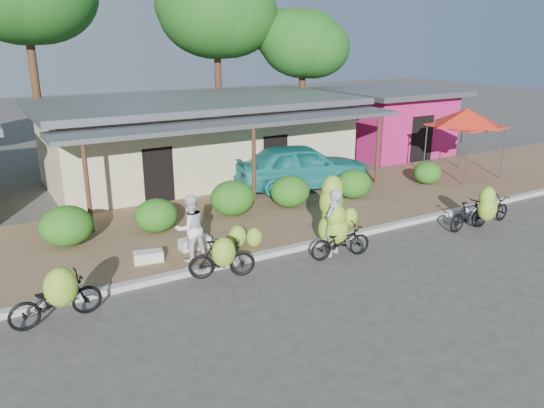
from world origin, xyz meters
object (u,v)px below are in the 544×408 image
Objects in this scene: bike_right at (475,211)px; sack_near at (195,243)px; bike_left at (222,258)px; vendor at (333,223)px; bike_far_right at (492,211)px; bystander at (190,228)px; teal_van at (301,166)px; red_canopy at (467,117)px; tree_near_right at (299,42)px; sack_far at (148,257)px; bike_far_left at (57,298)px; bike_center at (336,224)px; tree_center_right at (212,9)px.

bike_right is 8.55m from sack_near.
bike_left is 0.91× the size of vendor.
bike_right is at bearing 97.27° from bike_far_right.
teal_van is (6.36, 4.40, -0.01)m from bystander.
bike_left is 2.03m from sack_near.
bike_left is (-13.04, -3.88, -2.02)m from red_canopy.
bike_right is at bearing -136.04° from red_canopy.
bike_right is (-4.89, -4.72, -1.94)m from red_canopy.
vendor is at bearing 154.87° from bystander.
teal_van is at bearing -121.89° from tree_near_right.
bike_far_left is at bearing -142.60° from sack_far.
bike_far_left is 1.24× the size of bike_right.
teal_van is at bearing -149.50° from bystander.
tree_near_right is at bearing -19.30° from teal_van.
bike_center is 3.96m from sack_near.
bike_far_left is at bearing 112.48° from bike_left.
red_canopy is at bearing -91.95° from teal_van.
bike_far_right is (-3.78, -4.48, -2.16)m from red_canopy.
bike_far_right reaches higher than sack_near.
red_canopy is 1.96× the size of bystander.
bike_left is 8.19m from bike_right.
red_canopy is at bearing -81.68° from bike_far_left.
tree_center_right is 13.78m from red_canopy.
tree_near_right is at bearing -20.54° from bike_center.
bike_left is 2.30× the size of sack_far.
tree_near_right is 4.20× the size of bike_left.
bike_center is at bearing -102.44° from tree_center_right.
tree_near_right is 16.97m from bystander.
tree_near_right reaches higher than sack_near.
tree_center_right is at bearing 59.07° from sack_far.
sack_far is 0.42× the size of bystander.
tree_near_right reaches higher than bike_center.
vendor is 0.36× the size of teal_van.
bystander is 7.73m from teal_van.
bike_far_right is 0.34× the size of teal_van.
sack_near is (-8.06, 2.84, -0.40)m from bike_right.
sack_near is (3.96, 2.21, -0.34)m from bike_far_left.
tree_near_right is 15.98m from bike_center.
bike_left is 9.27m from bike_far_right.
bystander is (-9.54, 1.89, 0.57)m from bike_far_right.
bike_center is 1.25× the size of bike_far_right.
bystander is (-7.09, -14.01, -6.13)m from tree_center_right.
sack_far is (-8.12, -13.55, -6.88)m from tree_center_right.
bike_far_right is at bearing 164.62° from bystander.
bystander is (-0.38, -0.72, 0.74)m from sack_near.
red_canopy is at bearing -46.81° from bike_right.
tree_near_right is 10.05m from teal_van.
bike_right is at bearing -76.37° from bike_left.
red_canopy reaches higher than teal_van.
bike_left is at bearing -92.26° from bike_far_left.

